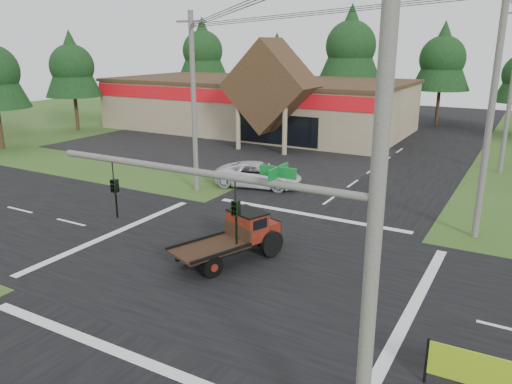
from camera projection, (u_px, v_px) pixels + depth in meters
The scene contains 18 objects.
ground at pixel (240, 264), 20.47m from camera, with size 120.00×120.00×0.00m, color #2F4E1B.
road_ns at pixel (240, 264), 20.46m from camera, with size 12.00×120.00×0.02m, color black.
road_ew at pixel (240, 264), 20.46m from camera, with size 120.00×12.00×0.02m, color black.
parking_apron at pixel (216, 149), 42.92m from camera, with size 28.00×14.00×0.02m, color black.
cvs_building at pixel (258, 103), 51.75m from camera, with size 30.40×18.20×9.19m.
traffic_signal_mast at pixel (291, 260), 10.20m from camera, with size 8.12×0.24×7.00m.
utility_pole_nr at pixel (375, 218), 9.06m from camera, with size 2.00×0.30×11.00m.
utility_pole_nw at pixel (194, 102), 29.38m from camera, with size 2.00×0.30×10.50m.
utility_pole_ne at pixel (491, 111), 21.68m from camera, with size 2.00×0.30×11.50m.
utility_pole_n at pixel (511, 90), 33.40m from camera, with size 2.00×0.30×11.20m.
tree_row_a at pixel (203, 49), 65.70m from camera, with size 6.72×6.72×12.12m.
tree_row_b at pixel (277, 60), 63.03m from camera, with size 5.60×5.60×10.10m.
tree_row_c at pixel (351, 43), 56.90m from camera, with size 7.28×7.28×13.13m.
tree_row_d at pixel (443, 56), 53.39m from camera, with size 6.16×6.16×11.11m.
tree_side_w at pixel (72, 64), 50.35m from camera, with size 5.60×5.60×10.10m.
antique_flatbed_truck at pixel (229, 238), 20.45m from camera, with size 1.85×4.85×2.03m, color #50100B, non-canonical shape.
roadside_banner at pixel (507, 383), 12.25m from camera, with size 3.93×0.12×1.34m, color #87A916, non-canonical shape.
white_pickup at pixel (258, 174), 31.47m from camera, with size 2.52×5.46×1.52m, color silver.
Camera 1 is at (9.82, -16.01, 8.67)m, focal length 35.00 mm.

